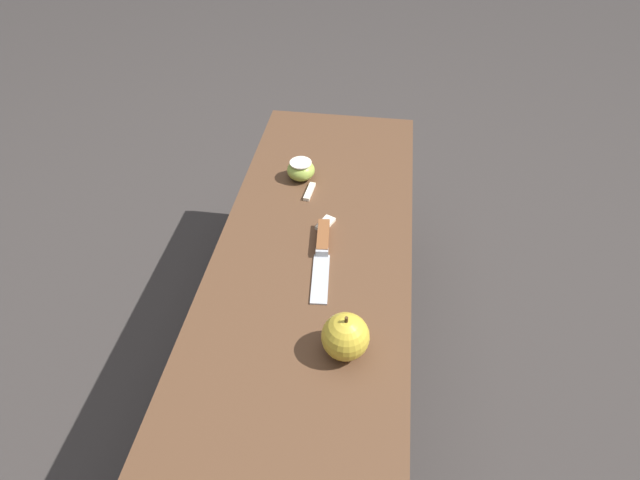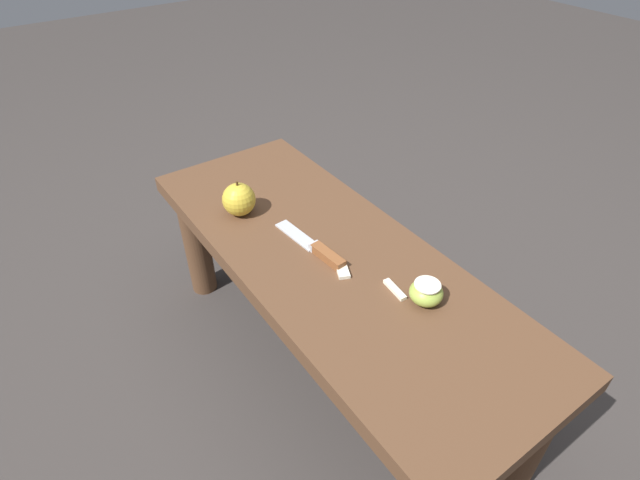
# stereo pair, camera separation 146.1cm
# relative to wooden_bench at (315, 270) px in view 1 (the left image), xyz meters

# --- Properties ---
(ground_plane) EXTENTS (8.00, 8.00, 0.00)m
(ground_plane) POSITION_rel_wooden_bench_xyz_m (0.00, 0.00, -0.31)
(ground_plane) COLOR #383330
(wooden_bench) EXTENTS (1.07, 0.40, 0.39)m
(wooden_bench) POSITION_rel_wooden_bench_xyz_m (0.00, 0.00, 0.00)
(wooden_bench) COLOR brown
(wooden_bench) RESTS_ON ground_plane
(knife) EXTENTS (0.22, 0.05, 0.02)m
(knife) POSITION_rel_wooden_bench_xyz_m (-0.02, -0.02, 0.09)
(knife) COLOR #B7BABF
(knife) RESTS_ON wooden_bench
(apple_whole) EXTENTS (0.08, 0.08, 0.09)m
(apple_whole) POSITION_rel_wooden_bench_xyz_m (-0.25, -0.09, 0.12)
(apple_whole) COLOR gold
(apple_whole) RESTS_ON wooden_bench
(apple_cut) EXTENTS (0.07, 0.07, 0.05)m
(apple_cut) POSITION_rel_wooden_bench_xyz_m (0.22, 0.07, 0.10)
(apple_cut) COLOR #9EB747
(apple_cut) RESTS_ON wooden_bench
(apple_slice_near_knife) EXTENTS (0.05, 0.04, 0.01)m
(apple_slice_near_knife) POSITION_rel_wooden_bench_xyz_m (0.06, -0.01, 0.09)
(apple_slice_near_knife) COLOR white
(apple_slice_near_knife) RESTS_ON wooden_bench
(apple_slice_center) EXTENTS (0.06, 0.02, 0.01)m
(apple_slice_center) POSITION_rel_wooden_bench_xyz_m (0.17, 0.04, 0.09)
(apple_slice_center) COLOR white
(apple_slice_center) RESTS_ON wooden_bench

